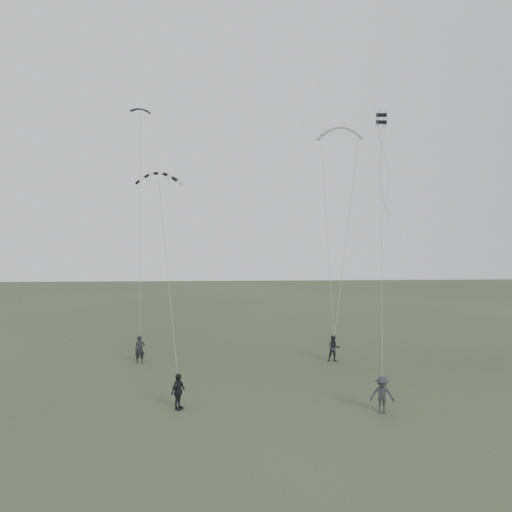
{
  "coord_description": "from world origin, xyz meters",
  "views": [
    {
      "loc": [
        -0.04,
        -25.98,
        8.12
      ],
      "look_at": [
        1.8,
        5.24,
        7.03
      ],
      "focal_mm": 35.0,
      "sensor_mm": 36.0,
      "label": 1
    }
  ],
  "objects": [
    {
      "name": "flyer_center",
      "position": [
        -2.36,
        -2.41,
        0.86
      ],
      "size": [
        0.85,
        1.08,
        1.72
      ],
      "primitive_type": "imported",
      "rotation": [
        0.0,
        0.0,
        1.06
      ],
      "color": "black",
      "rests_on": "ground"
    },
    {
      "name": "ground",
      "position": [
        0.0,
        0.0,
        0.0
      ],
      "size": [
        140.0,
        140.0,
        0.0
      ],
      "primitive_type": "plane",
      "color": "#333D27",
      "rests_on": "ground"
    },
    {
      "name": "kite_striped",
      "position": [
        -4.04,
        3.81,
        11.97
      ],
      "size": [
        2.75,
        1.02,
        1.19
      ],
      "primitive_type": null,
      "rotation": [
        0.18,
        0.0,
        0.06
      ],
      "color": "black",
      "rests_on": "flyer_center"
    },
    {
      "name": "flyer_far",
      "position": [
        7.16,
        -3.47,
        0.86
      ],
      "size": [
        1.24,
        0.91,
        1.72
      ],
      "primitive_type": "imported",
      "rotation": [
        0.0,
        0.0,
        -0.26
      ],
      "color": "#2B2B30",
      "rests_on": "ground"
    },
    {
      "name": "kite_pale_large",
      "position": [
        9.02,
        13.69,
        16.99
      ],
      "size": [
        3.83,
        1.77,
        1.71
      ],
      "primitive_type": null,
      "rotation": [
        0.29,
        0.0,
        -0.15
      ],
      "color": "#A1A3A5",
      "rests_on": "flyer_right"
    },
    {
      "name": "flyer_left",
      "position": [
        -5.72,
        6.71,
        0.88
      ],
      "size": [
        0.74,
        0.59,
        1.76
      ],
      "primitive_type": "imported",
      "rotation": [
        0.0,
        0.0,
        0.29
      ],
      "color": "black",
      "rests_on": "ground"
    },
    {
      "name": "kite_box",
      "position": [
        9.74,
        5.28,
        15.71
      ],
      "size": [
        0.57,
        0.71,
        0.79
      ],
      "primitive_type": null,
      "rotation": [
        0.24,
        0.0,
        -0.02
      ],
      "color": "black",
      "rests_on": "flyer_far"
    },
    {
      "name": "flyer_right",
      "position": [
        7.02,
        6.36,
        0.86
      ],
      "size": [
        0.85,
        0.66,
        1.72
      ],
      "primitive_type": "imported",
      "rotation": [
        0.0,
        0.0,
        -0.02
      ],
      "color": "#232429",
      "rests_on": "ground"
    },
    {
      "name": "kite_dark_small",
      "position": [
        -6.44,
        11.97,
        17.78
      ],
      "size": [
        1.6,
        1.17,
        0.61
      ],
      "primitive_type": null,
      "rotation": [
        0.28,
        0.0,
        0.46
      ],
      "color": "black",
      "rests_on": "flyer_left"
    }
  ]
}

